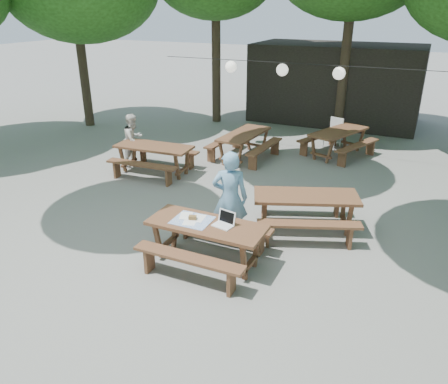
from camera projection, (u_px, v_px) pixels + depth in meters
ground at (188, 241)px, 8.28m from camera, size 80.00×80.00×0.00m
pavilion at (336, 83)px, 16.28m from camera, size 6.00×3.00×2.80m
main_picnic_table at (207, 242)px, 7.45m from camera, size 2.00×1.58×0.75m
picnic_table_nw at (155, 159)px, 11.45m from camera, size 2.05×1.69×0.75m
picnic_table_ne at (305, 212)px, 8.55m from camera, size 2.35×2.17×0.75m
picnic_table_far_w at (244, 145)px, 12.55m from camera, size 1.73×2.06×0.75m
picnic_table_far_e at (338, 143)px, 12.79m from camera, size 2.18×2.35×0.75m
woman at (230, 198)px, 7.91m from camera, size 0.76×0.62×1.79m
second_person at (134, 140)px, 11.94m from camera, size 0.55×0.70×1.42m
plastic_chair at (332, 139)px, 13.60m from camera, size 0.56×0.56×0.90m
laptop at (225, 222)px, 7.24m from camera, size 0.38×0.32×0.24m
tabletop_clutter at (192, 219)px, 7.42m from camera, size 0.66×0.56×0.08m
paper_lanterns at (283, 70)px, 12.40m from camera, size 9.00×0.34×0.38m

